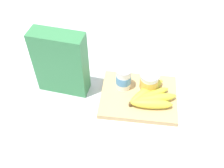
{
  "coord_description": "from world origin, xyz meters",
  "views": [
    {
      "loc": [
        -0.02,
        -0.71,
        0.83
      ],
      "look_at": [
        -0.11,
        0.0,
        0.07
      ],
      "focal_mm": 42.47,
      "sensor_mm": 36.0,
      "label": 1
    }
  ],
  "objects_px": {
    "cutting_board": "(139,97)",
    "banana_bunch": "(150,97)",
    "cereal_box": "(61,63)",
    "yogurt_cup_front": "(123,78)",
    "yogurt_cup_back": "(149,82)"
  },
  "relations": [
    {
      "from": "cereal_box",
      "to": "yogurt_cup_front",
      "type": "bearing_deg",
      "value": -169.71
    },
    {
      "from": "cereal_box",
      "to": "yogurt_cup_back",
      "type": "xyz_separation_m",
      "value": [
        0.35,
        0.01,
        -0.07
      ]
    },
    {
      "from": "cutting_board",
      "to": "banana_bunch",
      "type": "distance_m",
      "value": 0.06
    },
    {
      "from": "cutting_board",
      "to": "cereal_box",
      "type": "bearing_deg",
      "value": 175.6
    },
    {
      "from": "yogurt_cup_front",
      "to": "yogurt_cup_back",
      "type": "height_order",
      "value": "yogurt_cup_front"
    },
    {
      "from": "cereal_box",
      "to": "yogurt_cup_front",
      "type": "height_order",
      "value": "cereal_box"
    },
    {
      "from": "cereal_box",
      "to": "banana_bunch",
      "type": "bearing_deg",
      "value": 179.45
    },
    {
      "from": "cereal_box",
      "to": "yogurt_cup_back",
      "type": "bearing_deg",
      "value": -171.59
    },
    {
      "from": "cutting_board",
      "to": "banana_bunch",
      "type": "xyz_separation_m",
      "value": [
        0.05,
        -0.02,
        0.03
      ]
    },
    {
      "from": "cutting_board",
      "to": "yogurt_cup_back",
      "type": "relative_size",
      "value": 3.35
    },
    {
      "from": "cereal_box",
      "to": "banana_bunch",
      "type": "distance_m",
      "value": 0.37
    },
    {
      "from": "cutting_board",
      "to": "cereal_box",
      "type": "height_order",
      "value": "cereal_box"
    },
    {
      "from": "yogurt_cup_back",
      "to": "yogurt_cup_front",
      "type": "bearing_deg",
      "value": 176.89
    },
    {
      "from": "yogurt_cup_front",
      "to": "banana_bunch",
      "type": "relative_size",
      "value": 0.5
    },
    {
      "from": "yogurt_cup_back",
      "to": "banana_bunch",
      "type": "relative_size",
      "value": 0.46
    }
  ]
}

